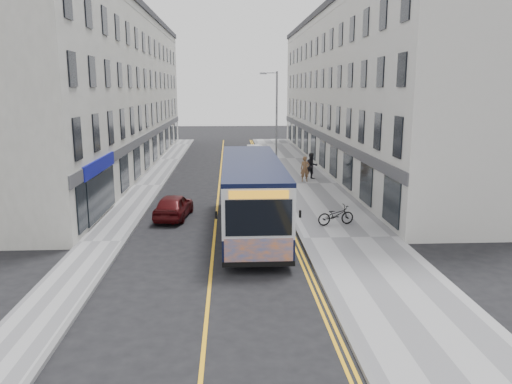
{
  "coord_description": "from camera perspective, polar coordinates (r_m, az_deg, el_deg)",
  "views": [
    {
      "loc": [
        0.74,
        -22.86,
        6.78
      ],
      "look_at": [
        2.08,
        2.03,
        1.6
      ],
      "focal_mm": 35.0,
      "sensor_mm": 36.0,
      "label": 1
    }
  ],
  "objects": [
    {
      "name": "pedestrian_near",
      "position": [
        36.48,
        5.62,
        2.64
      ],
      "size": [
        0.69,
        0.46,
        1.85
      ],
      "primitive_type": "imported",
      "rotation": [
        0.0,
        0.0,
        -0.03
      ],
      "color": "brown",
      "rests_on": "pavement_east"
    },
    {
      "name": "city_bus",
      "position": [
        23.86,
        -0.53,
        -0.09
      ],
      "size": [
        2.77,
        11.9,
        3.46
      ],
      "color": "black",
      "rests_on": "ground"
    },
    {
      "name": "terrace_east",
      "position": [
        45.16,
        10.9,
        11.18
      ],
      "size": [
        6.0,
        46.0,
        13.0
      ],
      "primitive_type": "cube",
      "color": "silver",
      "rests_on": "ground"
    },
    {
      "name": "kerb_east",
      "position": [
        35.65,
        2.21,
        0.87
      ],
      "size": [
        0.18,
        64.0,
        0.13
      ],
      "primitive_type": "cube",
      "color": "slate",
      "rests_on": "ground"
    },
    {
      "name": "pavement_west",
      "position": [
        35.96,
        -12.22,
        0.7
      ],
      "size": [
        2.0,
        64.0,
        0.12
      ],
      "primitive_type": "cube",
      "color": "#98989B",
      "rests_on": "ground"
    },
    {
      "name": "road_dbl_yellow_inner",
      "position": [
        35.62,
        1.49,
        0.77
      ],
      "size": [
        0.1,
        64.0,
        0.01
      ],
      "primitive_type": "cube",
      "color": "#FDB116",
      "rests_on": "ground"
    },
    {
      "name": "car_maroon",
      "position": [
        26.85,
        -9.39,
        -1.59
      ],
      "size": [
        2.04,
        4.05,
        1.33
      ],
      "primitive_type": "imported",
      "rotation": [
        0.0,
        0.0,
        3.02
      ],
      "color": "#480C0E",
      "rests_on": "ground"
    },
    {
      "name": "road_centre_line",
      "position": [
        35.52,
        -4.23,
        0.71
      ],
      "size": [
        0.12,
        64.0,
        0.01
      ],
      "primitive_type": "cube",
      "color": "#FDB116",
      "rests_on": "ground"
    },
    {
      "name": "streetlamp",
      "position": [
        37.09,
        2.24,
        8.03
      ],
      "size": [
        1.32,
        0.18,
        8.0
      ],
      "color": "gray",
      "rests_on": "ground"
    },
    {
      "name": "kerb_west",
      "position": [
        35.81,
        -10.64,
        0.73
      ],
      "size": [
        0.18,
        64.0,
        0.13
      ],
      "primitive_type": "cube",
      "color": "slate",
      "rests_on": "ground"
    },
    {
      "name": "ground",
      "position": [
        23.85,
        -4.76,
        -4.82
      ],
      "size": [
        140.0,
        140.0,
        0.0
      ],
      "primitive_type": "plane",
      "color": "black",
      "rests_on": "ground"
    },
    {
      "name": "pedestrian_far",
      "position": [
        37.48,
        6.38,
        2.96
      ],
      "size": [
        1.13,
        0.98,
        1.97
      ],
      "primitive_type": "imported",
      "rotation": [
        0.0,
        0.0,
        0.28
      ],
      "color": "black",
      "rests_on": "pavement_east"
    },
    {
      "name": "pavement_east",
      "position": [
        35.92,
        5.79,
        0.9
      ],
      "size": [
        4.5,
        64.0,
        0.12
      ],
      "primitive_type": "cube",
      "color": "#98989B",
      "rests_on": "ground"
    },
    {
      "name": "terrace_west",
      "position": [
        44.92,
        -15.91,
        10.95
      ],
      "size": [
        6.0,
        46.0,
        13.0
      ],
      "primitive_type": "cube",
      "color": "silver",
      "rests_on": "ground"
    },
    {
      "name": "bicycle",
      "position": [
        25.1,
        9.11,
        -2.62
      ],
      "size": [
        1.99,
        1.06,
        0.99
      ],
      "primitive_type": "imported",
      "rotation": [
        0.0,
        0.0,
        1.79
      ],
      "color": "black",
      "rests_on": "pavement_east"
    },
    {
      "name": "road_dbl_yellow_outer",
      "position": [
        35.64,
        1.81,
        0.77
      ],
      "size": [
        0.1,
        64.0,
        0.01
      ],
      "primitive_type": "cube",
      "color": "#FDB116",
      "rests_on": "ground"
    },
    {
      "name": "car_white",
      "position": [
        48.04,
        -0.13,
        4.5
      ],
      "size": [
        1.72,
        4.45,
        1.45
      ],
      "primitive_type": "imported",
      "rotation": [
        0.0,
        0.0,
        -0.04
      ],
      "color": "silver",
      "rests_on": "ground"
    }
  ]
}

